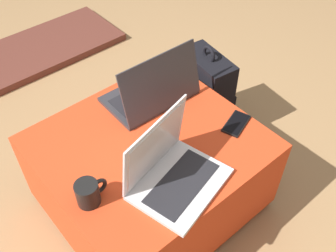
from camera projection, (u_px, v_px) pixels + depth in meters
ground_plane at (152, 202)px, 1.80m from camera, size 14.00×14.00×0.00m
ottoman at (151, 174)px, 1.65m from camera, size 0.81×0.74×0.42m
laptop_near at (172, 171)px, 1.34m from camera, size 0.37×0.31×0.26m
laptop_far at (153, 91)px, 1.63m from camera, size 0.37×0.25×0.24m
cell_phone at (236, 123)px, 1.56m from camera, size 0.15×0.11×0.01m
backpack at (207, 95)px, 1.99m from camera, size 0.21×0.30×0.51m
coffee_mug at (89, 193)px, 1.28m from camera, size 0.11×0.08×0.09m
fireplace_hearth at (15, 60)px, 2.53m from camera, size 1.40×0.50×0.04m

